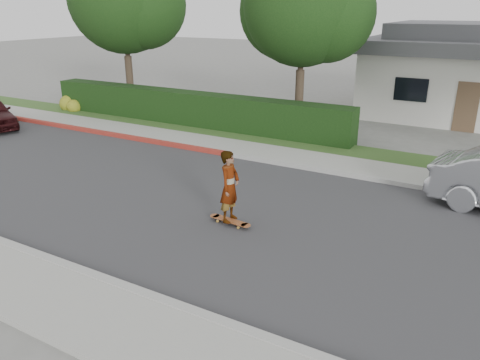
% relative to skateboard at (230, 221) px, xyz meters
% --- Properties ---
extents(ground, '(120.00, 120.00, 0.00)m').
position_rel_skateboard_xyz_m(ground, '(-3.78, 0.67, -0.10)').
color(ground, slate).
rests_on(ground, ground).
extents(road, '(60.00, 8.00, 0.01)m').
position_rel_skateboard_xyz_m(road, '(-3.78, 0.67, -0.10)').
color(road, '#2D2D30').
rests_on(road, ground).
extents(curb_near, '(60.00, 0.20, 0.15)m').
position_rel_skateboard_xyz_m(curb_near, '(-3.78, -3.43, -0.03)').
color(curb_near, '#9E9E99').
rests_on(curb_near, ground).
extents(curb_far, '(60.00, 0.20, 0.15)m').
position_rel_skateboard_xyz_m(curb_far, '(-3.78, 4.77, -0.03)').
color(curb_far, '#9E9E99').
rests_on(curb_far, ground).
extents(curb_red_section, '(12.00, 0.21, 0.15)m').
position_rel_skateboard_xyz_m(curb_red_section, '(-8.78, 4.77, -0.02)').
color(curb_red_section, maroon).
rests_on(curb_red_section, ground).
extents(sidewalk_far, '(60.00, 1.60, 0.12)m').
position_rel_skateboard_xyz_m(sidewalk_far, '(-3.78, 5.67, -0.04)').
color(sidewalk_far, gray).
rests_on(sidewalk_far, ground).
extents(planting_strip, '(60.00, 1.60, 0.10)m').
position_rel_skateboard_xyz_m(planting_strip, '(-3.78, 7.27, -0.05)').
color(planting_strip, '#2D4C1E').
rests_on(planting_strip, ground).
extents(hedge, '(15.00, 1.00, 1.50)m').
position_rel_skateboard_xyz_m(hedge, '(-6.78, 7.87, 0.65)').
color(hedge, black).
rests_on(hedge, ground).
extents(flowering_shrub, '(1.40, 1.00, 0.90)m').
position_rel_skateboard_xyz_m(flowering_shrub, '(-13.78, 7.40, 0.23)').
color(flowering_shrub, '#2D4C19').
rests_on(flowering_shrub, ground).
extents(tree_left, '(5.99, 5.21, 8.00)m').
position_rel_skateboard_xyz_m(tree_left, '(-11.29, 9.35, 5.16)').
color(tree_left, '#33261C').
rests_on(tree_left, ground).
extents(tree_center, '(5.66, 4.84, 7.44)m').
position_rel_skateboard_xyz_m(tree_center, '(-2.29, 9.85, 4.80)').
color(tree_center, '#33261C').
rests_on(tree_center, ground).
extents(skateboard, '(1.19, 0.34, 0.11)m').
position_rel_skateboard_xyz_m(skateboard, '(0.00, 0.00, 0.00)').
color(skateboard, '#B88632').
rests_on(skateboard, ground).
extents(skateboarder, '(0.45, 0.66, 1.76)m').
position_rel_skateboard_xyz_m(skateboarder, '(-0.00, 0.00, 0.90)').
color(skateboarder, white).
rests_on(skateboarder, skateboard).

